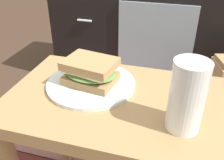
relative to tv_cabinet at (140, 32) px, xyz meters
name	(u,v)px	position (x,y,z in m)	size (l,w,h in m)	color
side_table	(116,125)	(0.11, -0.95, 0.08)	(0.56, 0.36, 0.46)	#A37A4C
tv_cabinet	(140,32)	(0.00, 0.00, 0.00)	(0.96, 0.46, 0.58)	black
area_rug	(99,111)	(-0.12, -0.47, -0.29)	(0.92, 0.87, 0.01)	#4C1E19
plate	(91,84)	(0.03, -0.91, 0.17)	(0.24, 0.24, 0.01)	silver
sandwich_front	(90,71)	(0.03, -0.91, 0.21)	(0.16, 0.13, 0.07)	#9E7A4C
beer_glass	(187,98)	(0.27, -1.01, 0.25)	(0.07, 0.07, 0.16)	silver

